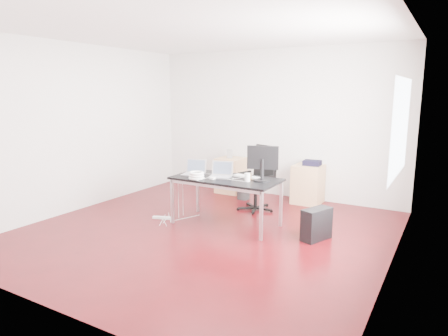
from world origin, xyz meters
The scene contains 18 objects.
room_shell centered at (0.04, 0.00, 1.40)m, with size 5.00×5.00×5.00m.
desk centered at (0.11, 0.42, 0.68)m, with size 1.60×0.80×0.73m.
office_chair centered at (0.19, 1.42, 0.61)m, with size 0.60×0.62×1.08m.
filing_cabinet_left centered at (-0.81, 2.23, 0.35)m, with size 0.50×0.50×0.70m, color tan.
filing_cabinet_right centered at (0.79, 2.23, 0.35)m, with size 0.50×0.50×0.70m, color tan.
pc_tower centered at (1.49, 0.49, 0.22)m, with size 0.20×0.45×0.44m, color black.
wastebasket centered at (-0.35, 1.88, 0.14)m, with size 0.24×0.24×0.28m, color black.
power_strip centered at (-0.92, 0.15, 0.02)m, with size 0.30×0.06×0.04m, color white.
laptop_left centered at (-0.45, 0.39, 0.79)m, with size 0.37×0.32×0.23m.
laptop_right centered at (0.00, 0.44, 0.79)m, with size 0.38×0.33×0.23m.
monitor centered at (0.66, 0.52, 1.01)m, with size 0.44×0.26×0.51m.
keyboard centered at (0.36, 0.61, 0.74)m, with size 0.44×0.14×0.02m, color white.
cup_white centered at (0.49, 0.37, 0.79)m, with size 0.08×0.08×0.12m, color white.
cup_brown centered at (0.47, 0.47, 0.78)m, with size 0.08×0.08×0.10m, color brown.
cable_coil centered at (-0.23, 0.14, 0.78)m, with size 0.24×0.24×0.11m.
power_adapter centered at (-0.02, 0.25, 0.74)m, with size 0.07×0.07×0.03m, color white.
speaker centered at (-0.83, 2.21, 0.79)m, with size 0.09×0.08×0.18m, color #9E9E9E.
navy_garment centered at (0.85, 2.25, 0.74)m, with size 0.30×0.24×0.09m, color black.
Camera 1 is at (3.01, -4.65, 1.99)m, focal length 32.00 mm.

